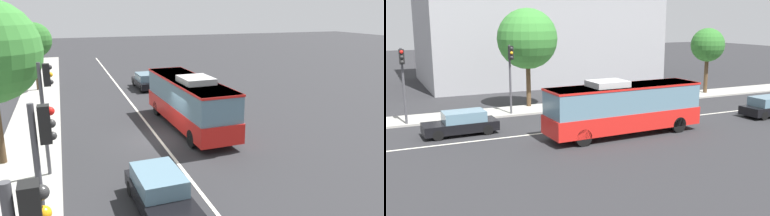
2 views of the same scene
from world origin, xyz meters
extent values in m
plane|color=#28282B|center=(0.00, 0.00, 0.00)|extent=(160.00, 160.00, 0.00)
cube|color=#9E9B93|center=(0.00, 6.97, 0.07)|extent=(80.00, 3.17, 0.14)
cube|color=silver|center=(0.00, 0.00, 0.01)|extent=(76.00, 0.16, 0.01)
cube|color=red|center=(1.61, -2.38, 0.98)|extent=(10.09, 2.87, 1.10)
cube|color=slate|center=(1.61, -2.38, 2.31)|extent=(9.88, 2.79, 1.58)
cube|color=red|center=(1.61, -2.38, 3.04)|extent=(9.99, 2.84, 0.12)
cube|color=#B2B2B2|center=(0.41, -2.43, 3.28)|extent=(2.27, 1.88, 0.36)
cylinder|color=black|center=(4.96, -1.16, 0.50)|extent=(1.01, 0.34, 1.00)
cylinder|color=black|center=(5.05, -3.36, 0.50)|extent=(1.01, 0.34, 1.00)
cylinder|color=black|center=(-1.83, -1.41, 0.50)|extent=(1.01, 0.34, 1.00)
cylinder|color=black|center=(-1.75, -3.61, 0.50)|extent=(1.01, 0.34, 1.00)
cube|color=black|center=(14.12, -2.38, 0.52)|extent=(4.54, 1.91, 0.60)
cube|color=slate|center=(13.87, -2.38, 1.14)|extent=(2.56, 1.72, 0.64)
cylinder|color=black|center=(15.60, -1.54, 0.32)|extent=(0.65, 0.24, 0.64)
cylinder|color=black|center=(15.64, -3.14, 0.32)|extent=(0.65, 0.24, 0.64)
cylinder|color=black|center=(12.60, -1.61, 0.32)|extent=(0.65, 0.24, 0.64)
cylinder|color=black|center=(12.64, -3.21, 0.32)|extent=(0.65, 0.24, 0.64)
cube|color=black|center=(-7.57, 1.89, 0.52)|extent=(4.56, 1.97, 0.60)
cube|color=slate|center=(-7.32, 1.90, 1.14)|extent=(2.58, 1.75, 0.64)
cylinder|color=black|center=(-6.04, 1.15, 0.32)|extent=(0.65, 0.24, 0.64)
cylinder|color=black|center=(-6.10, 2.75, 0.32)|extent=(0.65, 0.24, 0.64)
cube|color=black|center=(-14.78, 5.52, 4.65)|extent=(0.33, 0.29, 0.96)
sphere|color=#2D2D2D|center=(-14.77, 5.37, 4.97)|extent=(0.22, 0.22, 0.22)
sphere|color=#F9A514|center=(-14.77, 5.37, 4.65)|extent=(0.22, 0.22, 0.22)
cylinder|color=#47474C|center=(-3.13, 5.90, 2.60)|extent=(0.16, 0.16, 5.20)
cube|color=black|center=(-3.11, 5.62, 4.65)|extent=(0.34, 0.30, 0.96)
sphere|color=#2D2D2D|center=(-3.10, 5.47, 4.97)|extent=(0.22, 0.22, 0.22)
sphere|color=#F9A514|center=(-3.10, 5.47, 4.65)|extent=(0.22, 0.22, 0.22)
sphere|color=#2D2D2D|center=(-3.10, 5.47, 4.33)|extent=(0.22, 0.22, 0.22)
cylinder|color=#47474C|center=(-10.44, 5.76, 2.60)|extent=(0.16, 0.16, 5.20)
cube|color=black|center=(-10.44, 5.48, 4.65)|extent=(0.32, 0.28, 0.96)
sphere|color=red|center=(-10.43, 5.33, 4.97)|extent=(0.22, 0.22, 0.22)
sphere|color=#2D2D2D|center=(-10.43, 5.33, 4.65)|extent=(0.22, 0.22, 0.22)
sphere|color=#2D2D2D|center=(-10.43, 5.33, 4.33)|extent=(0.22, 0.22, 0.22)
cylinder|color=#4C3823|center=(16.25, 7.16, 1.73)|extent=(0.36, 0.36, 3.46)
sphere|color=#2D6B28|center=(16.25, 7.16, 4.63)|extent=(3.11, 3.11, 3.11)
camera|label=1|loc=(-19.74, 4.94, 7.40)|focal=34.55mm
camera|label=2|loc=(-12.14, -25.22, 7.15)|focal=41.25mm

